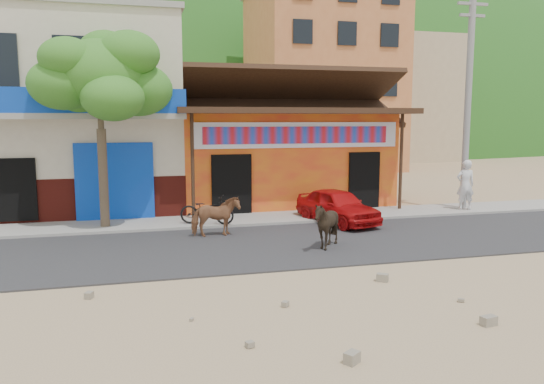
{
  "coord_description": "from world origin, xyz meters",
  "views": [
    {
      "loc": [
        -3.68,
        -11.13,
        3.42
      ],
      "look_at": [
        0.02,
        3.0,
        1.4
      ],
      "focal_mm": 35.0,
      "sensor_mm": 36.0,
      "label": 1
    }
  ],
  "objects": [
    {
      "name": "ground",
      "position": [
        0.0,
        0.0,
        0.0
      ],
      "size": [
        120.0,
        120.0,
        0.0
      ],
      "primitive_type": "plane",
      "color": "#9E825B",
      "rests_on": "ground"
    },
    {
      "name": "road",
      "position": [
        0.0,
        2.5,
        0.02
      ],
      "size": [
        60.0,
        5.0,
        0.04
      ],
      "primitive_type": "cube",
      "color": "#28282B",
      "rests_on": "ground"
    },
    {
      "name": "sidewalk",
      "position": [
        0.0,
        6.0,
        0.06
      ],
      "size": [
        60.0,
        2.0,
        0.12
      ],
      "primitive_type": "cube",
      "color": "gray",
      "rests_on": "ground"
    },
    {
      "name": "dance_club",
      "position": [
        2.0,
        10.0,
        1.8
      ],
      "size": [
        8.0,
        6.0,
        3.6
      ],
      "primitive_type": "cube",
      "color": "orange",
      "rests_on": "ground"
    },
    {
      "name": "cafe_building",
      "position": [
        -5.5,
        10.0,
        3.5
      ],
      "size": [
        7.0,
        6.0,
        7.0
      ],
      "primitive_type": "cube",
      "color": "beige",
      "rests_on": "ground"
    },
    {
      "name": "apartment_front",
      "position": [
        9.0,
        24.0,
        6.0
      ],
      "size": [
        9.0,
        9.0,
        12.0
      ],
      "primitive_type": "cube",
      "color": "#CC723F",
      "rests_on": "ground"
    },
    {
      "name": "apartment_rear",
      "position": [
        18.0,
        30.0,
        5.0
      ],
      "size": [
        8.0,
        8.0,
        10.0
      ],
      "primitive_type": "cube",
      "color": "tan",
      "rests_on": "ground"
    },
    {
      "name": "hillside",
      "position": [
        0.0,
        70.0,
        12.0
      ],
      "size": [
        100.0,
        40.0,
        24.0
      ],
      "primitive_type": "ellipsoid",
      "color": "#194C14",
      "rests_on": "ground"
    },
    {
      "name": "tree",
      "position": [
        -4.6,
        5.8,
        3.12
      ],
      "size": [
        3.0,
        3.0,
        6.0
      ],
      "primitive_type": null,
      "color": "#2D721E",
      "rests_on": "sidewalk"
    },
    {
      "name": "utility_pole",
      "position": [
        8.2,
        6.0,
        4.12
      ],
      "size": [
        0.24,
        0.24,
        8.0
      ],
      "primitive_type": "cylinder",
      "color": "gray",
      "rests_on": "sidewalk"
    },
    {
      "name": "cow_tan",
      "position": [
        -1.44,
        3.85,
        0.62
      ],
      "size": [
        1.4,
        0.69,
        1.16
      ],
      "primitive_type": "imported",
      "rotation": [
        0.0,
        0.0,
        1.62
      ],
      "color": "#965F3C",
      "rests_on": "road"
    },
    {
      "name": "cow_dark",
      "position": [
        1.14,
        1.67,
        0.67
      ],
      "size": [
        1.27,
        1.16,
        1.26
      ],
      "primitive_type": "imported",
      "rotation": [
        0.0,
        0.0,
        -1.43
      ],
      "color": "black",
      "rests_on": "road"
    },
    {
      "name": "red_car",
      "position": [
        2.7,
        4.8,
        0.61
      ],
      "size": [
        2.2,
        3.57,
        1.13
      ],
      "primitive_type": "imported",
      "rotation": [
        0.0,
        0.0,
        0.28
      ],
      "color": "#B90D0E",
      "rests_on": "road"
    },
    {
      "name": "scooter",
      "position": [
        -1.5,
        5.3,
        0.58
      ],
      "size": [
        1.84,
        1.23,
        0.91
      ],
      "primitive_type": "imported",
      "rotation": [
        0.0,
        0.0,
        1.18
      ],
      "color": "black",
      "rests_on": "sidewalk"
    },
    {
      "name": "pedestrian",
      "position": [
        8.0,
        5.62,
        1.03
      ],
      "size": [
        0.73,
        0.55,
        1.82
      ],
      "primitive_type": "imported",
      "rotation": [
        0.0,
        0.0,
        2.96
      ],
      "color": "white",
      "rests_on": "sidewalk"
    }
  ]
}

